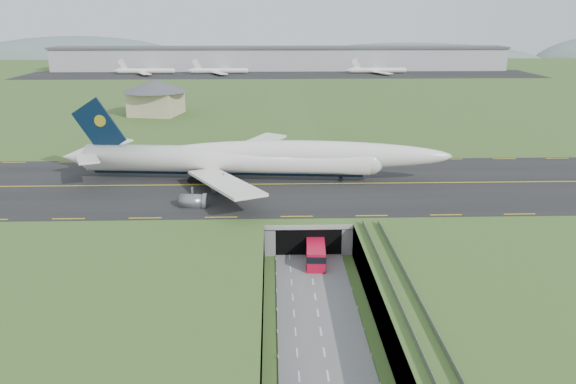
{
  "coord_description": "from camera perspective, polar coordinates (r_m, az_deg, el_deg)",
  "views": [
    {
      "loc": [
        -6.6,
        -85.82,
        41.99
      ],
      "look_at": [
        -3.38,
        20.0,
        8.42
      ],
      "focal_mm": 35.0,
      "sensor_mm": 36.0,
      "label": 1
    }
  ],
  "objects": [
    {
      "name": "jumbo_jet",
      "position": [
        126.12,
        -3.45,
        3.4
      ],
      "size": [
        88.2,
        57.63,
        19.14
      ],
      "rotation": [
        0.0,
        0.0,
        -0.09
      ],
      "color": "white",
      "rests_on": "ground"
    },
    {
      "name": "tunnel_portal",
      "position": [
        109.77,
        1.82,
        -3.03
      ],
      "size": [
        17.0,
        22.3,
        6.0
      ],
      "color": "gray",
      "rests_on": "ground"
    },
    {
      "name": "airfield_deck",
      "position": [
        94.49,
        2.43,
        -6.79
      ],
      "size": [
        800.0,
        800.0,
        6.0
      ],
      "primitive_type": "cube",
      "color": "gray",
      "rests_on": "ground"
    },
    {
      "name": "distant_hills",
      "position": [
        522.71,
        6.21,
        12.45
      ],
      "size": [
        700.0,
        91.0,
        60.0
      ],
      "color": "slate",
      "rests_on": "ground"
    },
    {
      "name": "shuttle_tram",
      "position": [
        98.98,
        2.83,
        -6.3
      ],
      "size": [
        3.78,
        8.9,
        3.53
      ],
      "rotation": [
        0.0,
        0.0,
        -0.06
      ],
      "color": "red",
      "rests_on": "ground"
    },
    {
      "name": "service_building",
      "position": [
        216.9,
        -13.3,
        9.67
      ],
      "size": [
        28.71,
        28.71,
        13.18
      ],
      "rotation": [
        0.0,
        0.0,
        -0.21
      ],
      "color": "#C0B08A",
      "rests_on": "ground"
    },
    {
      "name": "ground",
      "position": [
        95.77,
        2.41,
        -8.43
      ],
      "size": [
        900.0,
        900.0,
        0.0
      ],
      "primitive_type": "plane",
      "color": "#3C5421",
      "rests_on": "ground"
    },
    {
      "name": "trench_road",
      "position": [
        89.06,
        2.76,
        -10.48
      ],
      "size": [
        12.0,
        75.0,
        0.2
      ],
      "primitive_type": "cube",
      "color": "slate",
      "rests_on": "ground"
    },
    {
      "name": "cargo_terminal",
      "position": [
        386.3,
        -0.81,
        13.43
      ],
      "size": [
        320.0,
        67.0,
        15.6
      ],
      "color": "#B2B2B2",
      "rests_on": "ground"
    },
    {
      "name": "guideway",
      "position": [
        78.13,
        11.7,
        -10.8
      ],
      "size": [
        3.0,
        53.0,
        7.05
      ],
      "color": "#A8A8A3",
      "rests_on": "ground"
    },
    {
      "name": "taxiway",
      "position": [
        124.3,
        1.37,
        0.8
      ],
      "size": [
        800.0,
        44.0,
        0.18
      ],
      "primitive_type": "cube",
      "color": "black",
      "rests_on": "airfield_deck"
    }
  ]
}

